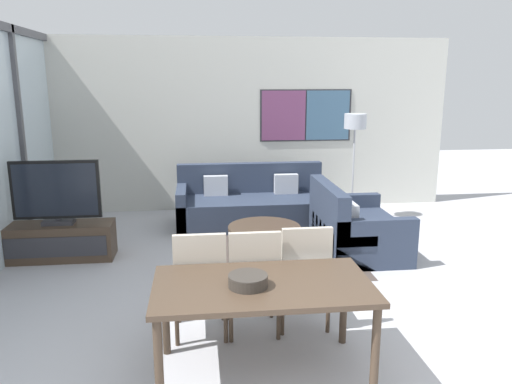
{
  "coord_description": "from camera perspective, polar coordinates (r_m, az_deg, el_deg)",
  "views": [
    {
      "loc": [
        -0.7,
        -2.33,
        2.16
      ],
      "look_at": [
        -0.08,
        2.9,
        0.95
      ],
      "focal_mm": 35.0,
      "sensor_mm": 36.0,
      "label": 1
    }
  ],
  "objects": [
    {
      "name": "floor_lamp",
      "position": [
        7.59,
        11.24,
        6.84
      ],
      "size": [
        0.33,
        0.33,
        1.64
      ],
      "color": "#2D2D33",
      "rests_on": "ground_plane"
    },
    {
      "name": "coffee_table",
      "position": [
        6.21,
        0.96,
        -4.73
      ],
      "size": [
        0.9,
        0.9,
        0.36
      ],
      "color": "#423326",
      "rests_on": "ground_plane"
    },
    {
      "name": "dining_table",
      "position": [
        3.66,
        0.76,
        -11.45
      ],
      "size": [
        1.57,
        0.86,
        0.72
      ],
      "color": "#423326",
      "rests_on": "ground_plane"
    },
    {
      "name": "fruit_bowl",
      "position": [
        3.55,
        -0.92,
        -10.02
      ],
      "size": [
        0.28,
        0.28,
        0.09
      ],
      "color": "#332D28",
      "rests_on": "dining_table"
    },
    {
      "name": "dining_chair_left",
      "position": [
        4.23,
        -6.39,
        -9.96
      ],
      "size": [
        0.46,
        0.46,
        0.95
      ],
      "color": "#B2A899",
      "rests_on": "ground_plane"
    },
    {
      "name": "television",
      "position": [
        6.38,
        -21.87,
        -0.12
      ],
      "size": [
        1.02,
        0.2,
        0.77
      ],
      "color": "#2D2D33",
      "rests_on": "tv_console"
    },
    {
      "name": "wall_back",
      "position": [
        8.26,
        -1.6,
        7.7
      ],
      "size": [
        6.96,
        0.09,
        2.8
      ],
      "color": "silver",
      "rests_on": "ground_plane"
    },
    {
      "name": "sofa_main",
      "position": [
        7.53,
        -0.45,
        -1.54
      ],
      "size": [
        2.24,
        0.96,
        0.87
      ],
      "color": "#2D384C",
      "rests_on": "ground_plane"
    },
    {
      "name": "tv_console",
      "position": [
        6.53,
        -21.43,
        -5.27
      ],
      "size": [
        1.27,
        0.45,
        0.44
      ],
      "color": "#423326",
      "rests_on": "ground_plane"
    },
    {
      "name": "area_rug",
      "position": [
        6.3,
        0.95,
        -7.08
      ],
      "size": [
        2.24,
        1.97,
        0.01
      ],
      "color": "#473D38",
      "rests_on": "ground_plane"
    },
    {
      "name": "sofa_side",
      "position": [
        6.42,
        10.9,
        -4.35
      ],
      "size": [
        0.96,
        1.38,
        0.87
      ],
      "rotation": [
        0.0,
        0.0,
        1.57
      ],
      "color": "#2D384C",
      "rests_on": "ground_plane"
    },
    {
      "name": "dining_chair_centre",
      "position": [
        4.25,
        -0.31,
        -9.74
      ],
      "size": [
        0.46,
        0.46,
        0.95
      ],
      "color": "#B2A899",
      "rests_on": "ground_plane"
    },
    {
      "name": "dining_chair_right",
      "position": [
        4.38,
        5.44,
        -9.09
      ],
      "size": [
        0.46,
        0.46,
        0.95
      ],
      "color": "#B2A899",
      "rests_on": "ground_plane"
    }
  ]
}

